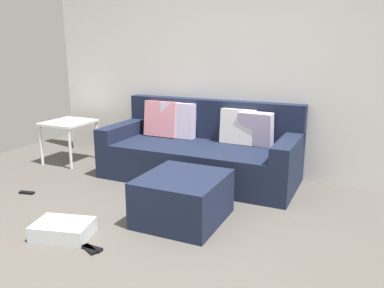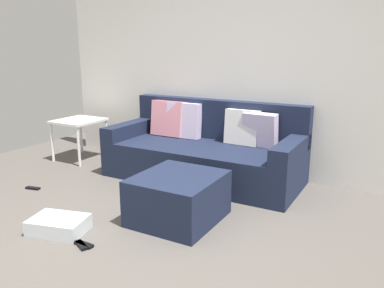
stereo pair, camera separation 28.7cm
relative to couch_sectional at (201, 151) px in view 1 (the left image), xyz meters
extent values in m
plane|color=#544F49|center=(0.29, -1.99, -0.32)|extent=(6.77, 6.77, 0.00)
cube|color=silver|center=(0.29, 0.46, 1.07)|extent=(5.21, 0.10, 2.77)
cube|color=#192138|center=(0.01, -0.07, -0.11)|extent=(2.25, 0.96, 0.41)
cube|color=#192138|center=(0.01, 0.33, 0.34)|extent=(2.25, 0.16, 0.48)
cube|color=#192138|center=(-1.02, -0.07, 0.18)|extent=(0.19, 0.96, 0.17)
cube|color=#192138|center=(1.03, -0.07, 0.18)|extent=(0.19, 0.96, 0.17)
cube|color=pink|center=(-0.61, 0.16, 0.32)|extent=(0.44, 0.20, 0.45)
cube|color=silver|center=(-0.38, 0.17, 0.31)|extent=(0.44, 0.18, 0.44)
cube|color=silver|center=(0.61, 0.17, 0.29)|extent=(0.40, 0.19, 0.39)
cube|color=white|center=(0.39, 0.18, 0.30)|extent=(0.41, 0.16, 0.41)
cube|color=#192138|center=(0.33, -1.15, -0.11)|extent=(0.70, 0.76, 0.41)
cube|color=silver|center=(-0.42, -1.85, -0.25)|extent=(0.52, 0.42, 0.12)
cube|color=white|center=(-1.86, -0.14, 0.22)|extent=(0.55, 0.60, 0.03)
cylinder|color=white|center=(-2.11, -0.41, -0.05)|extent=(0.04, 0.04, 0.52)
cylinder|color=white|center=(-1.62, -0.41, -0.05)|extent=(0.04, 0.04, 0.52)
cylinder|color=white|center=(-2.11, 0.12, -0.05)|extent=(0.04, 0.04, 0.52)
cylinder|color=white|center=(-1.62, 0.12, -0.05)|extent=(0.04, 0.04, 0.52)
cube|color=black|center=(-0.07, -1.93, -0.30)|extent=(0.17, 0.06, 0.02)
cube|color=black|center=(-0.08, -1.95, -0.30)|extent=(0.17, 0.12, 0.02)
cube|color=black|center=(-1.46, -1.28, -0.30)|extent=(0.17, 0.08, 0.02)
camera|label=1|loc=(1.75, -4.04, 1.19)|focal=36.15mm
camera|label=2|loc=(2.01, -3.91, 1.19)|focal=36.15mm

